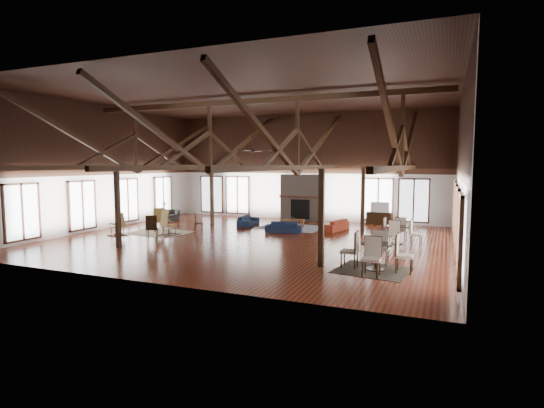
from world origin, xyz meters
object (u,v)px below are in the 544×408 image
at_px(sofa_navy_left, 248,221).
at_px(tv_console, 379,218).
at_px(sofa_navy_front, 284,227).
at_px(sofa_orange, 334,225).
at_px(cafe_table_near, 376,252).
at_px(coffee_table, 293,221).
at_px(cafe_table_far, 397,231).
at_px(armchair, 170,215).

xyz_separation_m(sofa_navy_left, tv_console, (6.19, 3.15, 0.07)).
relative_size(sofa_navy_front, sofa_orange, 0.91).
distance_m(sofa_navy_left, cafe_table_near, 10.23).
relative_size(sofa_navy_front, coffee_table, 1.43).
distance_m(sofa_navy_front, sofa_orange, 2.52).
height_order(sofa_orange, coffee_table, sofa_orange).
xyz_separation_m(sofa_navy_front, cafe_table_far, (5.20, -0.84, 0.25)).
xyz_separation_m(cafe_table_near, cafe_table_far, (0.13, 4.64, -0.07)).
relative_size(sofa_orange, cafe_table_near, 0.85).
bearing_deg(cafe_table_near, coffee_table, 126.04).
height_order(sofa_navy_front, sofa_orange, sofa_orange).
xyz_separation_m(sofa_navy_left, cafe_table_near, (7.56, -6.88, 0.31)).
bearing_deg(coffee_table, cafe_table_near, -64.27).
distance_m(sofa_navy_left, cafe_table_far, 8.01).
distance_m(sofa_orange, tv_console, 3.48).
bearing_deg(tv_console, sofa_navy_front, -129.07).
height_order(sofa_navy_left, armchair, armchair).
bearing_deg(sofa_orange, sofa_navy_front, -41.44).
bearing_deg(cafe_table_far, coffee_table, 155.20).
bearing_deg(sofa_navy_front, sofa_orange, 22.85).
height_order(sofa_navy_front, armchair, armchair).
height_order(sofa_navy_front, sofa_navy_left, sofa_navy_left).
height_order(sofa_navy_left, tv_console, tv_console).
bearing_deg(coffee_table, cafe_table_far, -35.10).
relative_size(armchair, cafe_table_far, 0.49).
bearing_deg(sofa_navy_left, armchair, 83.95).
bearing_deg(sofa_navy_left, coffee_table, -91.18).
bearing_deg(coffee_table, sofa_orange, -13.54).
bearing_deg(tv_console, sofa_orange, -118.28).
bearing_deg(coffee_table, armchair, 171.18).
bearing_deg(sofa_navy_front, cafe_table_far, -22.26).
bearing_deg(tv_console, cafe_table_far, -74.40).
xyz_separation_m(sofa_orange, cafe_table_far, (3.15, -2.32, 0.23)).
bearing_deg(cafe_table_far, sofa_navy_front, 170.85).
relative_size(sofa_orange, cafe_table_far, 0.95).
height_order(sofa_navy_left, coffee_table, sofa_navy_left).
xyz_separation_m(sofa_navy_left, armchair, (-4.89, 0.01, 0.06)).
height_order(sofa_navy_left, cafe_table_near, cafe_table_near).
xyz_separation_m(sofa_navy_left, cafe_table_far, (7.69, -2.24, 0.25)).
bearing_deg(sofa_navy_left, cafe_table_far, -112.17).
bearing_deg(tv_console, coffee_table, -142.06).
bearing_deg(cafe_table_far, sofa_orange, 143.65).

